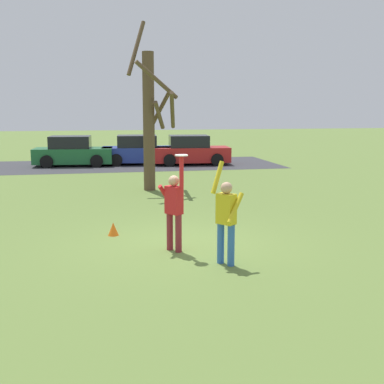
# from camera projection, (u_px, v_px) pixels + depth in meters

# --- Properties ---
(ground_plane) EXTENTS (120.00, 120.00, 0.00)m
(ground_plane) POSITION_uv_depth(u_px,v_px,m) (181.00, 244.00, 11.42)
(ground_plane) COLOR olive
(person_catcher) EXTENTS (0.54, 0.58, 2.08)m
(person_catcher) POSITION_uv_depth(u_px,v_px,m) (174.00, 206.00, 10.71)
(person_catcher) COLOR maroon
(person_catcher) RESTS_ON ground_plane
(person_defender) EXTENTS (0.63, 0.66, 2.04)m
(person_defender) POSITION_uv_depth(u_px,v_px,m) (226.00, 216.00, 9.77)
(person_defender) COLOR #3366B7
(person_defender) RESTS_ON ground_plane
(frisbee_disc) EXTENTS (0.27, 0.27, 0.02)m
(frisbee_disc) POSITION_uv_depth(u_px,v_px,m) (181.00, 155.00, 10.38)
(frisbee_disc) COLOR white
(frisbee_disc) RESTS_ON person_catcher
(parked_car_green) EXTENTS (4.23, 2.29, 1.59)m
(parked_car_green) POSITION_uv_depth(u_px,v_px,m) (73.00, 152.00, 26.76)
(parked_car_green) COLOR #1E6633
(parked_car_green) RESTS_ON ground_plane
(parked_car_blue) EXTENTS (4.23, 2.29, 1.59)m
(parked_car_blue) POSITION_uv_depth(u_px,v_px,m) (139.00, 151.00, 27.51)
(parked_car_blue) COLOR #233893
(parked_car_blue) RESTS_ON ground_plane
(parked_car_red) EXTENTS (4.23, 2.29, 1.59)m
(parked_car_red) POSITION_uv_depth(u_px,v_px,m) (191.00, 151.00, 27.43)
(parked_car_red) COLOR red
(parked_car_red) RESTS_ON ground_plane
(parking_strip) EXTENTS (15.40, 6.40, 0.01)m
(parking_strip) POSITION_uv_depth(u_px,v_px,m) (136.00, 165.00, 27.34)
(parking_strip) COLOR #38383D
(parking_strip) RESTS_ON ground_plane
(bare_tree_tall) EXTENTS (1.91, 1.89, 6.25)m
(bare_tree_tall) POSITION_uv_depth(u_px,v_px,m) (150.00, 116.00, 18.48)
(bare_tree_tall) COLOR brown
(bare_tree_tall) RESTS_ON ground_plane
(field_cone_orange) EXTENTS (0.26, 0.26, 0.32)m
(field_cone_orange) POSITION_uv_depth(u_px,v_px,m) (113.00, 229.00, 12.16)
(field_cone_orange) COLOR orange
(field_cone_orange) RESTS_ON ground_plane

